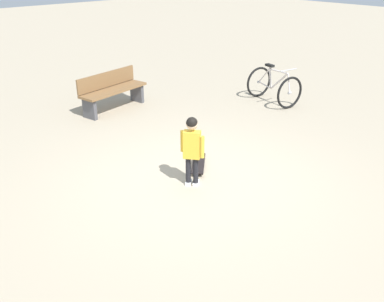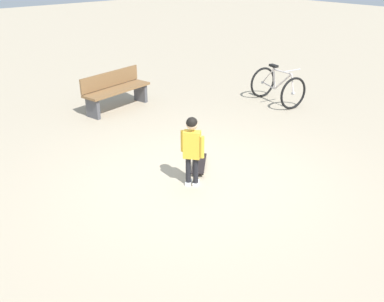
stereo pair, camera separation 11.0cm
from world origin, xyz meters
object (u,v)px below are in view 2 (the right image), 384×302
at_px(child_person, 192,144).
at_px(skateboard, 199,164).
at_px(bicycle_near, 277,87).
at_px(street_bench, 116,90).

distance_m(child_person, skateboard, 0.84).
distance_m(child_person, bicycle_near, 4.29).
relative_size(child_person, street_bench, 0.64).
xyz_separation_m(child_person, street_bench, (-1.00, -3.66, -0.23)).
distance_m(child_person, street_bench, 3.80).
xyz_separation_m(bicycle_near, street_bench, (2.96, -2.04, 0.04)).
relative_size(skateboard, street_bench, 0.40).
distance_m(skateboard, bicycle_near, 3.73).
bearing_deg(bicycle_near, street_bench, -34.60).
relative_size(child_person, skateboard, 1.61).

